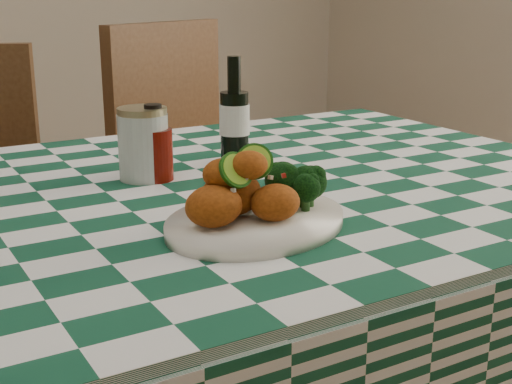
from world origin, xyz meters
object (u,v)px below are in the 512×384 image
plate (256,222)px  mason_jar (143,144)px  beer_bottle (234,111)px  fried_chicken_pile (246,185)px  ketchup_bottle (154,142)px  wooden_chair_right (220,197)px

plate → mason_jar: bearing=96.5°
beer_bottle → fried_chicken_pile: bearing=-116.4°
ketchup_bottle → beer_bottle: 0.19m
plate → ketchup_bottle: 0.33m
fried_chicken_pile → wooden_chair_right: size_ratio=0.15×
wooden_chair_right → beer_bottle: bearing=-138.3°
plate → beer_bottle: bearing=65.9°
ketchup_bottle → wooden_chair_right: wooden_chair_right is taller
fried_chicken_pile → ketchup_bottle: bearing=91.2°
ketchup_bottle → wooden_chair_right: size_ratio=0.14×
wooden_chair_right → fried_chicken_pile: bearing=-138.9°
fried_chicken_pile → ketchup_bottle: (-0.01, 0.33, 0.00)m
wooden_chair_right → plate: bearing=-138.0°
ketchup_bottle → plate: bearing=-85.7°
plate → mason_jar: mason_jar is taller
mason_jar → wooden_chair_right: wooden_chair_right is taller
mason_jar → fried_chicken_pile: bearing=-86.4°
fried_chicken_pile → beer_bottle: beer_bottle is taller
ketchup_bottle → beer_bottle: beer_bottle is taller
mason_jar → beer_bottle: (0.20, 0.02, 0.04)m
ketchup_bottle → beer_bottle: (0.18, 0.03, 0.04)m
ketchup_bottle → mason_jar: size_ratio=1.05×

